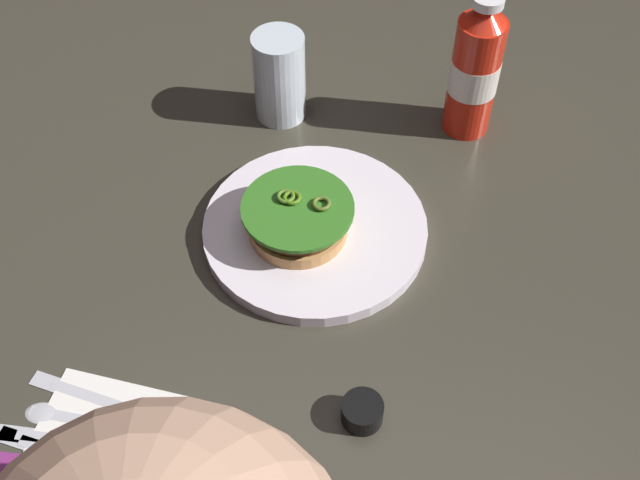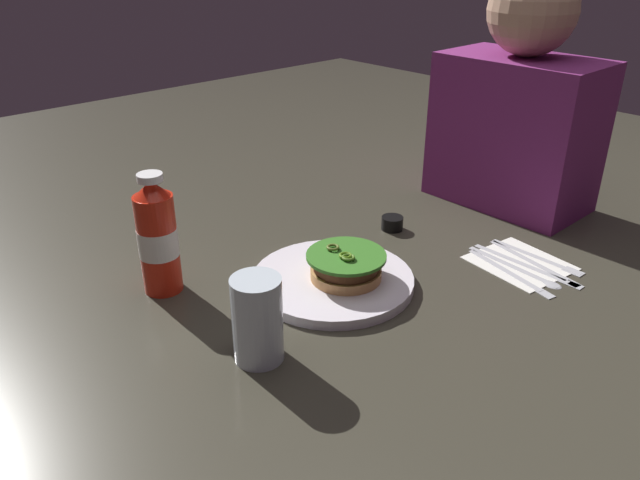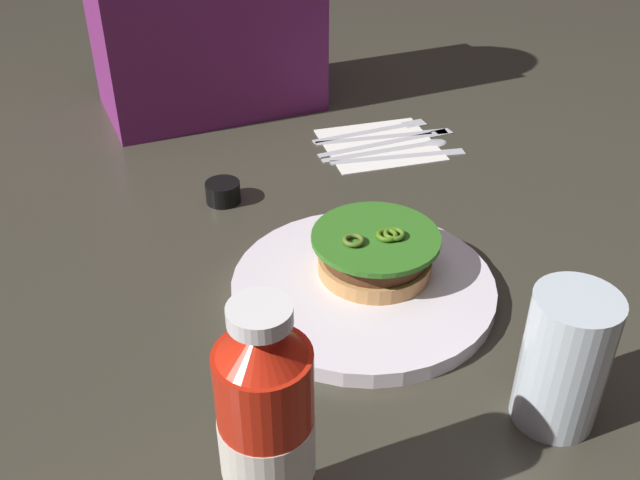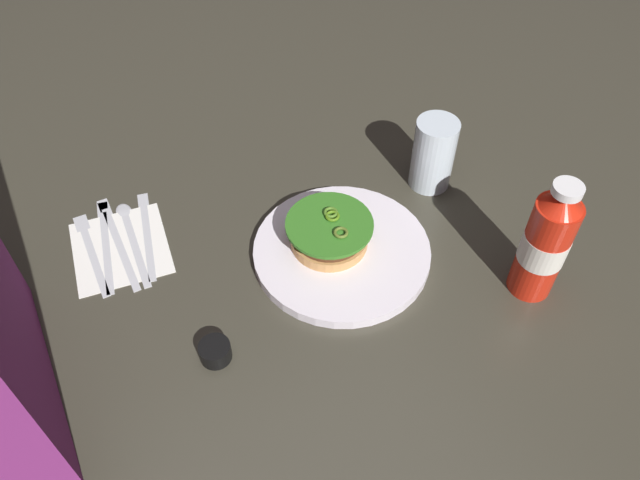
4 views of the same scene
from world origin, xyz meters
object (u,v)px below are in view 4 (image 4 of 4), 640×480
(dinner_plate, at_px, (342,252))
(napkin, at_px, (120,248))
(ketchup_bottle, at_px, (545,244))
(butter_knife, at_px, (105,238))
(water_glass, at_px, (433,154))
(steak_knife, at_px, (146,228))
(burger_sandwich, at_px, (329,233))
(spoon_utensil, at_px, (130,230))
(fork_utensil, at_px, (89,246))
(table_knife, at_px, (116,235))
(condiment_cup, at_px, (215,351))

(dinner_plate, distance_m, napkin, 0.36)
(ketchup_bottle, relative_size, butter_knife, 1.04)
(water_glass, bearing_deg, ketchup_bottle, -179.20)
(steak_knife, distance_m, butter_knife, 0.07)
(burger_sandwich, relative_size, napkin, 0.85)
(dinner_plate, distance_m, spoon_utensil, 0.35)
(ketchup_bottle, bearing_deg, dinner_plate, 50.01)
(dinner_plate, relative_size, water_glass, 2.16)
(steak_knife, height_order, spoon_utensil, same)
(napkin, bearing_deg, spoon_utensil, -42.00)
(steak_knife, bearing_deg, spoon_utensil, 72.85)
(napkin, bearing_deg, fork_utensil, 60.56)
(ketchup_bottle, bearing_deg, burger_sandwich, 48.73)
(table_knife, bearing_deg, fork_utensil, 93.26)
(water_glass, bearing_deg, burger_sandwich, 103.65)
(butter_knife, height_order, fork_utensil, same)
(spoon_utensil, relative_size, table_knife, 0.90)
(water_glass, xyz_separation_m, napkin, (0.11, 0.53, -0.06))
(condiment_cup, distance_m, napkin, 0.27)
(butter_knife, bearing_deg, table_knife, -94.46)
(water_glass, height_order, steak_knife, water_glass)
(dinner_plate, relative_size, napkin, 1.75)
(napkin, height_order, steak_knife, steak_knife)
(water_glass, distance_m, spoon_utensil, 0.53)
(dinner_plate, xyz_separation_m, condiment_cup, (-0.08, 0.25, 0.00))
(fork_utensil, bearing_deg, napkin, -119.44)
(ketchup_bottle, relative_size, napkin, 1.31)
(burger_sandwich, bearing_deg, napkin, 61.47)
(water_glass, xyz_separation_m, fork_utensil, (0.13, 0.58, -0.06))
(condiment_cup, distance_m, table_knife, 0.30)
(ketchup_bottle, xyz_separation_m, table_knife, (0.40, 0.54, -0.09))
(ketchup_bottle, relative_size, table_knife, 0.96)
(dinner_plate, relative_size, table_knife, 1.28)
(water_glass, bearing_deg, dinner_plate, 109.04)
(burger_sandwich, distance_m, fork_utensil, 0.39)
(ketchup_bottle, relative_size, steak_knife, 1.07)
(spoon_utensil, bearing_deg, fork_utensil, 91.93)
(burger_sandwich, xyz_separation_m, condiment_cup, (-0.10, 0.24, -0.03))
(condiment_cup, bearing_deg, spoon_utensil, 7.60)
(steak_knife, bearing_deg, napkin, 111.03)
(water_glass, height_order, napkin, water_glass)
(steak_knife, distance_m, spoon_utensil, 0.03)
(dinner_plate, height_order, spoon_utensil, dinner_plate)
(ketchup_bottle, bearing_deg, water_glass, 0.80)
(butter_knife, bearing_deg, water_glass, -103.72)
(dinner_plate, distance_m, fork_utensil, 0.41)
(condiment_cup, xyz_separation_m, fork_utensil, (0.29, 0.11, -0.01))
(dinner_plate, xyz_separation_m, water_glass, (0.08, -0.22, 0.06))
(burger_sandwich, distance_m, spoon_utensil, 0.33)
(ketchup_bottle, height_order, napkin, ketchup_bottle)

